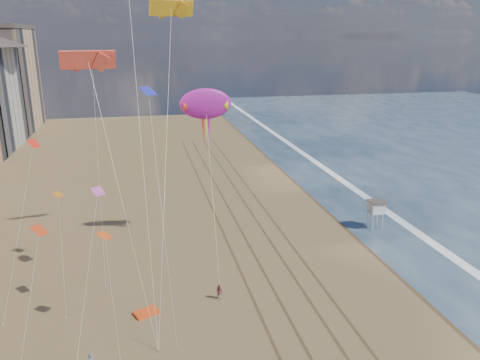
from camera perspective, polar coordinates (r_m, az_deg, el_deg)
The scene contains 8 objects.
wet_sand at distance 71.41m, azimuth 13.24°, elevation -3.08°, with size 260.00×260.00×0.00m, color #42301E.
foam at distance 73.26m, azimuth 16.22°, elevation -2.80°, with size 260.00×260.00×0.00m, color white.
tracks at distance 57.33m, azimuth 2.38°, elevation -7.74°, with size 7.68×120.00×0.01m.
lifeguard_stand at distance 63.19m, azimuth 16.25°, elevation -3.22°, with size 2.07×2.07×3.73m.
grounded_kite at distance 44.84m, azimuth -11.34°, elevation -15.56°, with size 2.14×1.36×0.24m, color #FF4A15.
show_kite at distance 53.39m, azimuth -4.23°, elevation 9.20°, with size 5.12×7.63×21.10m.
kite_flyer_b at distance 45.83m, azimuth -2.53°, elevation -13.50°, with size 0.73×0.57×1.51m, color brown.
small_kites at distance 45.11m, azimuth -18.49°, elevation 2.91°, with size 13.41×15.68×13.79m.
Camera 1 is at (-10.71, -20.32, 24.06)m, focal length 35.00 mm.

